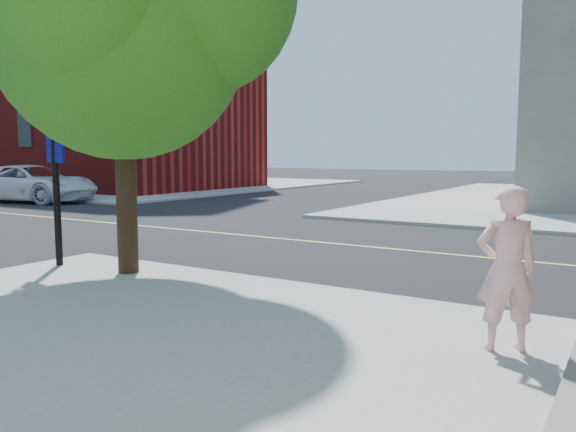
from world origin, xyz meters
The scene contains 8 objects.
ground centered at (0.00, 0.00, 0.00)m, with size 140.00×140.00×0.00m, color black.
road_ew centered at (0.00, 4.50, 0.01)m, with size 140.00×9.00×0.01m, color black.
sidewalk_nw centered at (-23.00, 21.50, 0.06)m, with size 26.00×25.00×0.12m, color #959593.
church centered at (-20.00, 18.00, 7.18)m, with size 15.20×12.00×14.40m.
office_block centered at (-32.00, 21.98, 9.12)m, with size 12.00×14.08×18.00m.
man_on_phone centered at (7.73, -1.67, 1.00)m, with size 0.64×0.42×1.77m, color beige.
street_tree centered at (1.34, -0.92, 4.79)m, with size 5.46×4.96×7.24m.
car_a centered at (-14.98, 8.17, 0.86)m, with size 2.85×6.18×1.72m, color white.
Camera 1 is at (8.87, -7.92, 2.21)m, focal length 35.52 mm.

